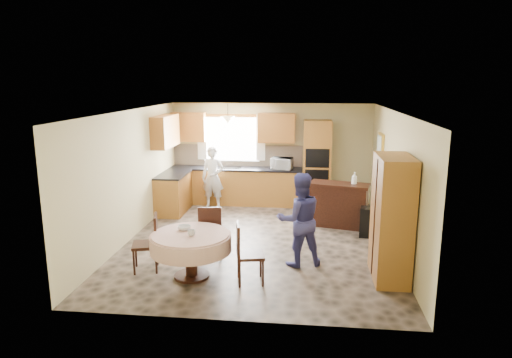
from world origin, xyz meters
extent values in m
cube|color=#6D5A4C|center=(0.00, 0.00, 0.00)|extent=(5.00, 6.00, 0.01)
cube|color=white|center=(0.00, 0.00, 2.50)|extent=(5.00, 6.00, 0.01)
cube|color=tan|center=(0.00, 3.00, 1.25)|extent=(5.00, 0.02, 2.50)
cube|color=tan|center=(0.00, -3.00, 1.25)|extent=(5.00, 0.02, 2.50)
cube|color=tan|center=(-2.50, 0.00, 1.25)|extent=(0.02, 6.00, 2.50)
cube|color=tan|center=(2.50, 0.00, 1.25)|extent=(0.02, 6.00, 2.50)
cube|color=white|center=(-1.00, 2.98, 1.60)|extent=(1.40, 0.03, 1.10)
cube|color=white|center=(-1.75, 2.93, 1.65)|extent=(0.22, 0.02, 1.15)
cube|color=white|center=(-0.25, 2.93, 1.65)|extent=(0.22, 0.02, 1.15)
cube|color=#C88535|center=(-0.85, 2.70, 0.44)|extent=(3.30, 0.60, 0.88)
cube|color=black|center=(-0.85, 2.70, 0.90)|extent=(3.30, 0.64, 0.04)
cube|color=#C88535|center=(-2.20, 1.80, 0.44)|extent=(0.60, 1.20, 0.88)
cube|color=black|center=(-2.20, 1.80, 0.90)|extent=(0.64, 1.20, 0.04)
cube|color=tan|center=(-0.85, 2.99, 1.18)|extent=(3.30, 0.02, 0.55)
cube|color=#BF792F|center=(-2.05, 2.83, 1.91)|extent=(0.85, 0.33, 0.72)
cube|color=#BF792F|center=(0.15, 2.83, 1.91)|extent=(0.90, 0.33, 0.72)
cube|color=#BF792F|center=(-2.33, 1.80, 1.91)|extent=(0.33, 1.20, 0.72)
cube|color=#C88535|center=(1.15, 2.69, 1.06)|extent=(0.66, 0.62, 2.12)
cube|color=black|center=(1.15, 2.38, 1.25)|extent=(0.56, 0.01, 0.45)
cube|color=black|center=(1.15, 2.38, 0.75)|extent=(0.56, 0.01, 0.45)
cone|color=beige|center=(-1.00, 2.50, 2.12)|extent=(0.36, 0.36, 0.18)
cube|color=#33170D|center=(1.60, 1.14, 0.44)|extent=(1.31, 0.78, 0.88)
cube|color=black|center=(2.20, 0.52, 0.30)|extent=(0.48, 0.37, 0.59)
cube|color=#C88535|center=(2.22, -1.41, 0.97)|extent=(0.51, 1.02, 1.94)
cylinder|color=#33170D|center=(-0.88, -1.74, 0.33)|extent=(0.19, 0.19, 0.66)
cylinder|color=#33170D|center=(-0.88, -1.74, 0.02)|extent=(0.56, 0.56, 0.04)
cylinder|color=beige|center=(-0.88, -1.74, 0.70)|extent=(1.21, 1.21, 0.05)
cylinder|color=beige|center=(-0.88, -1.74, 0.57)|extent=(1.27, 1.27, 0.26)
cube|color=#33170D|center=(-1.69, -1.56, 0.43)|extent=(0.50, 0.50, 0.05)
cube|color=#33170D|center=(-1.51, -1.51, 0.69)|extent=(0.14, 0.38, 0.48)
cylinder|color=#33170D|center=(-1.86, -1.73, 0.21)|extent=(0.03, 0.03, 0.41)
cylinder|color=#33170D|center=(-1.51, -1.73, 0.21)|extent=(0.03, 0.03, 0.41)
cylinder|color=#33170D|center=(-1.86, -1.38, 0.21)|extent=(0.03, 0.03, 0.41)
cylinder|color=#33170D|center=(-1.51, -1.38, 0.21)|extent=(0.03, 0.03, 0.41)
cube|color=#33170D|center=(-0.75, -0.87, 0.45)|extent=(0.48, 0.48, 0.05)
cube|color=#33170D|center=(-0.71, -1.06, 0.71)|extent=(0.40, 0.11, 0.49)
cylinder|color=#33170D|center=(-0.93, -1.05, 0.21)|extent=(0.04, 0.04, 0.43)
cylinder|color=#33170D|center=(-0.57, -1.05, 0.21)|extent=(0.04, 0.04, 0.43)
cylinder|color=#33170D|center=(-0.93, -0.69, 0.21)|extent=(0.04, 0.04, 0.43)
cylinder|color=#33170D|center=(-0.57, -0.69, 0.21)|extent=(0.04, 0.04, 0.43)
cube|color=#33170D|center=(0.07, -1.82, 0.44)|extent=(0.48, 0.48, 0.05)
cube|color=#33170D|center=(-0.11, -1.85, 0.70)|extent=(0.12, 0.39, 0.49)
cylinder|color=#33170D|center=(-0.10, -1.99, 0.21)|extent=(0.04, 0.04, 0.42)
cylinder|color=#33170D|center=(0.25, -1.99, 0.21)|extent=(0.04, 0.04, 0.42)
cylinder|color=#33170D|center=(-0.10, -1.64, 0.21)|extent=(0.04, 0.04, 0.42)
cylinder|color=#33170D|center=(0.25, -1.64, 0.21)|extent=(0.04, 0.04, 0.42)
cube|color=gold|center=(2.47, 1.61, 1.70)|extent=(0.05, 0.61, 0.50)
cube|color=silver|center=(2.44, 1.61, 1.70)|extent=(0.01, 0.50, 0.40)
imported|color=silver|center=(0.30, 2.65, 1.06)|extent=(0.55, 0.42, 0.28)
imported|color=silver|center=(-1.34, 2.24, 0.75)|extent=(0.58, 0.41, 1.51)
imported|color=navy|center=(0.80, -1.04, 0.79)|extent=(0.91, 0.80, 1.58)
imported|color=#B2B2B2|center=(1.36, 1.14, 0.90)|extent=(0.26, 0.26, 0.05)
imported|color=silver|center=(1.90, 1.14, 1.03)|extent=(0.15, 0.15, 0.30)
imported|color=#B2B2B2|center=(-0.83, -1.84, 0.77)|extent=(0.14, 0.14, 0.09)
imported|color=#B2B2B2|center=(-1.02, -1.57, 0.75)|extent=(0.27, 0.27, 0.07)
camera|label=1|loc=(0.89, -8.33, 3.06)|focal=32.00mm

